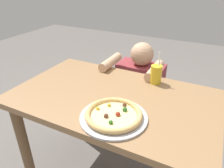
{
  "coord_description": "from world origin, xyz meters",
  "views": [
    {
      "loc": [
        0.5,
        -1.0,
        1.43
      ],
      "look_at": [
        -0.05,
        0.08,
        0.78
      ],
      "focal_mm": 33.75,
      "sensor_mm": 36.0,
      "label": 1
    }
  ],
  "objects": [
    {
      "name": "dining_table",
      "position": [
        0.0,
        0.0,
        0.63
      ],
      "size": [
        1.25,
        0.76,
        0.75
      ],
      "color": "#936D47",
      "rests_on": "ground"
    },
    {
      "name": "pizza_near",
      "position": [
        0.11,
        -0.21,
        0.77
      ],
      "size": [
        0.35,
        0.35,
        0.04
      ],
      "color": "#B7B7BC",
      "rests_on": "dining_table"
    },
    {
      "name": "drink_cup_colored",
      "position": [
        0.18,
        0.28,
        0.81
      ],
      "size": [
        0.08,
        0.08,
        0.22
      ],
      "color": "gold",
      "rests_on": "dining_table"
    },
    {
      "name": "diner_seated",
      "position": [
        -0.04,
        0.62,
        0.4
      ],
      "size": [
        0.43,
        0.53,
        0.91
      ],
      "color": "#333847",
      "rests_on": "ground"
    }
  ]
}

